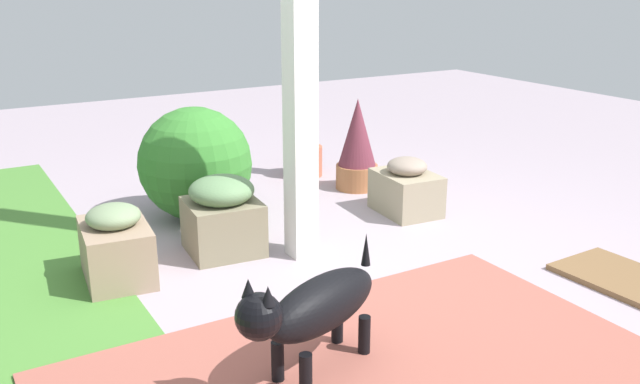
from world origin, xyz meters
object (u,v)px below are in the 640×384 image
stone_planter_nearest (406,188)px  dog (314,307)px  round_shrub (195,163)px  doormat (621,277)px  porch_pillar (300,21)px  terracotta_pot_tall (304,146)px  terracotta_pot_spiky (357,146)px  stone_planter_mid (223,215)px  stone_planter_far (116,246)px

stone_planter_nearest → dog: 2.04m
round_shrub → doormat: round_shrub is taller
porch_pillar → doormat: 2.13m
terracotta_pot_tall → terracotta_pot_spiky: bearing=-160.6°
stone_planter_nearest → round_shrub: round_shrub is taller
porch_pillar → doormat: porch_pillar is taller
dog → terracotta_pot_tall: bearing=-28.3°
terracotta_pot_spiky → doormat: size_ratio=1.10×
doormat → dog: bearing=88.7°
stone_planter_mid → doormat: bearing=-130.8°
porch_pillar → round_shrub: bearing=17.6°
dog → porch_pillar: bearing=-26.7°
stone_planter_far → dog: dog is taller
round_shrub → terracotta_pot_spiky: (0.01, -1.25, -0.04)m
stone_planter_far → terracotta_pot_tall: bearing=-56.0°
stone_planter_far → round_shrub: 1.01m
terracotta_pot_spiky → terracotta_pot_tall: terracotta_pot_spiky is taller
terracotta_pot_spiky → dog: size_ratio=0.91×
stone_planter_nearest → dog: (-1.38, 1.50, 0.13)m
dog → stone_planter_nearest: bearing=-47.4°
porch_pillar → dog: porch_pillar is taller
stone_planter_nearest → doormat: 1.47m
stone_planter_far → stone_planter_nearest: bearing=-87.6°
stone_planter_far → doormat: (-1.34, -2.25, -0.17)m
doormat → terracotta_pot_spiky: bearing=8.5°
stone_planter_nearest → round_shrub: 1.39m
stone_planter_nearest → round_shrub: size_ratio=0.64×
stone_planter_mid → terracotta_pot_tall: bearing=-45.6°
stone_planter_mid → round_shrub: 0.65m
stone_planter_mid → stone_planter_far: (-0.07, 0.62, -0.04)m
stone_planter_far → dog: 1.37m
round_shrub → dog: (-2.00, 0.27, -0.07)m
terracotta_pot_tall → dog: (-2.50, 1.35, 0.06)m
stone_planter_nearest → terracotta_pot_spiky: terracotta_pot_spiky is taller
terracotta_pot_tall → dog: 2.84m
stone_planter_far → round_shrub: bearing=-45.2°
stone_planter_far → terracotta_pot_spiky: terracotta_pot_spiky is taller
terracotta_pot_tall → doormat: (-2.54, -0.48, -0.22)m
porch_pillar → stone_planter_mid: 1.16m
stone_planter_nearest → stone_planter_mid: bearing=90.6°
round_shrub → dog: bearing=172.2°
terracotta_pot_tall → dog: size_ratio=0.90×
terracotta_pot_tall → stone_planter_nearest: bearing=-172.2°
porch_pillar → stone_planter_nearest: bearing=-73.8°
porch_pillar → stone_planter_mid: bearing=54.2°
porch_pillar → stone_planter_nearest: (0.28, -0.95, -1.12)m
stone_planter_nearest → doormat: (-1.42, -0.33, -0.15)m
stone_planter_nearest → stone_planter_far: size_ratio=0.92×
stone_planter_mid → terracotta_pot_tall: 1.62m
round_shrub → terracotta_pot_spiky: 1.25m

